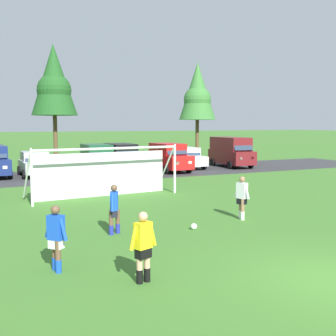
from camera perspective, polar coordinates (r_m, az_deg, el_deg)
ground_plane at (r=23.31m, az=-6.68°, el=-2.97°), size 400.00×400.00×0.00m
parking_lot_strip at (r=30.69m, az=-11.41°, el=-0.90°), size 52.00×8.40×0.01m
soccer_ball at (r=14.51m, az=3.54°, el=-7.94°), size 0.22×0.22×0.22m
soccer_goal at (r=21.07m, az=-8.74°, el=-0.40°), size 7.55×2.54×2.57m
referee at (r=9.65m, az=-3.39°, el=-10.69°), size 0.74×0.36×1.64m
player_striker_near at (r=16.16m, az=9.99°, el=-4.00°), size 0.35×0.74×1.64m
player_midfield_center at (r=13.88m, az=-7.32°, el=-5.59°), size 0.43×0.68×1.64m
player_defender_far at (r=10.69m, az=-14.95°, el=-9.23°), size 0.48×0.66×1.64m
parked_car_slot_center_left at (r=30.58m, az=-17.62°, el=0.56°), size 2.05×4.21×1.72m
parked_car_slot_center at (r=30.84m, az=-9.61°, el=1.24°), size 2.26×4.66×2.16m
parked_car_slot_center_right at (r=31.75m, az=-6.36°, el=1.42°), size 2.19×4.62×2.16m
parked_car_slot_right at (r=32.06m, az=0.04°, el=1.50°), size 2.30×4.68×2.16m
parked_car_slot_far_right at (r=34.50m, az=2.53°, el=1.41°), size 2.16×4.27×1.72m
parked_car_slot_end at (r=36.02m, az=8.55°, el=2.28°), size 2.44×4.92×2.52m
tree_mid_left at (r=38.65m, az=-15.24°, el=11.17°), size 3.96×3.96×10.57m
tree_center_back at (r=42.99m, az=4.02°, el=10.10°), size 3.67×3.67×9.80m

